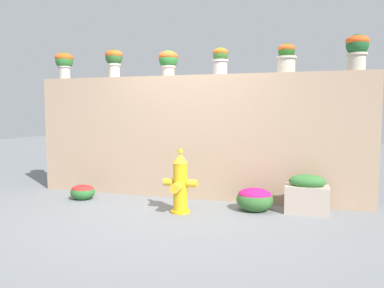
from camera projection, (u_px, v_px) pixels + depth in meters
ground_plane at (169, 216)px, 4.88m from camera, size 24.00×24.00×0.00m
stone_wall at (194, 137)px, 5.87m from camera, size 5.22×0.33×1.89m
potted_plant_0 at (64, 62)px, 6.45m from camera, size 0.31×0.31×0.46m
potted_plant_1 at (114, 59)px, 6.16m from camera, size 0.29×0.29×0.46m
potted_plant_2 at (168, 60)px, 5.89m from camera, size 0.31×0.31×0.41m
potted_plant_3 at (220, 59)px, 5.60m from camera, size 0.24×0.24×0.40m
potted_plant_4 at (286, 56)px, 5.37m from camera, size 0.29×0.29×0.42m
potted_plant_5 at (357, 48)px, 5.07m from camera, size 0.31×0.31×0.49m
fire_hydrant at (180, 184)px, 4.99m from camera, size 0.47×0.38×0.85m
flower_bush_left at (255, 198)px, 5.11m from camera, size 0.50×0.45×0.33m
flower_bush_right at (83, 191)px, 5.78m from camera, size 0.38×0.34×0.23m
planter_box at (307, 195)px, 4.99m from camera, size 0.56×0.33×0.51m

